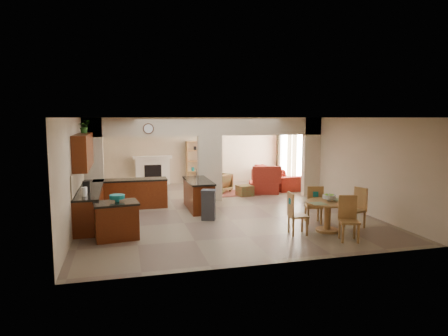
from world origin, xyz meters
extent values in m
plane|color=#776952|center=(0.00, 0.00, 0.00)|extent=(10.00, 10.00, 0.00)
plane|color=white|center=(0.00, 0.00, 2.80)|extent=(10.00, 10.00, 0.00)
plane|color=beige|center=(0.00, 5.00, 1.40)|extent=(8.00, 0.00, 8.00)
plane|color=beige|center=(0.00, -5.00, 1.40)|extent=(8.00, 0.00, 8.00)
plane|color=beige|center=(-4.00, 0.00, 1.40)|extent=(0.00, 10.00, 10.00)
plane|color=beige|center=(4.00, 0.00, 1.40)|extent=(0.00, 10.00, 10.00)
cube|color=beige|center=(-3.70, 1.00, 1.40)|extent=(0.60, 0.25, 2.80)
cube|color=beige|center=(0.00, 1.00, 1.10)|extent=(0.80, 0.25, 2.20)
cube|color=beige|center=(3.70, 1.00, 1.40)|extent=(0.60, 0.25, 2.80)
cube|color=beige|center=(0.00, 1.00, 2.50)|extent=(8.00, 0.25, 0.60)
cube|color=#401107|center=(-3.70, -0.80, 0.43)|extent=(0.60, 3.20, 0.86)
cube|color=black|center=(-3.70, -0.80, 0.89)|extent=(0.62, 3.22, 0.05)
cube|color=tan|center=(-3.98, -0.80, 1.20)|extent=(0.02, 3.20, 0.55)
cube|color=#401107|center=(-2.60, 0.57, 0.43)|extent=(2.20, 0.60, 0.86)
cube|color=black|center=(-2.60, 0.57, 0.89)|extent=(2.22, 0.62, 0.05)
cube|color=#401107|center=(-3.82, -0.80, 1.92)|extent=(0.35, 2.40, 0.90)
cube|color=#401107|center=(-0.60, -0.10, 0.43)|extent=(0.65, 1.80, 0.86)
cube|color=black|center=(-0.60, -0.10, 0.89)|extent=(0.70, 1.85, 0.05)
cube|color=silver|center=(-0.60, -0.95, 0.42)|extent=(0.58, 0.04, 0.70)
cylinder|color=#4E2B1A|center=(-2.00, 0.85, 2.45)|extent=(0.34, 0.03, 0.34)
cube|color=brown|center=(1.20, 2.10, 0.01)|extent=(1.60, 1.30, 0.01)
cube|color=#F0E2D0|center=(-1.60, 4.84, 0.55)|extent=(1.40, 0.28, 1.10)
cube|color=black|center=(-1.60, 4.70, 0.50)|extent=(0.70, 0.04, 0.70)
cube|color=#F0E2D0|center=(-1.60, 4.82, 1.15)|extent=(1.60, 0.35, 0.10)
cube|color=#986134|center=(0.35, 4.82, 0.90)|extent=(1.00, 0.32, 1.80)
cube|color=white|center=(3.97, 2.30, 1.20)|extent=(0.02, 0.90, 1.90)
cube|color=white|center=(3.97, 4.00, 1.20)|extent=(0.02, 0.90, 1.90)
cube|color=white|center=(3.97, 3.15, 1.05)|extent=(0.02, 0.70, 2.10)
cube|color=#3C1D18|center=(3.93, 1.70, 1.20)|extent=(0.10, 0.28, 2.30)
cube|color=#3C1D18|center=(3.93, 2.90, 1.20)|extent=(0.10, 0.28, 2.30)
cube|color=#3C1D18|center=(3.93, 3.40, 1.20)|extent=(0.10, 0.28, 2.30)
cube|color=#3C1D18|center=(3.93, 4.60, 1.20)|extent=(0.10, 0.28, 2.30)
cylinder|color=white|center=(1.50, 3.00, 2.56)|extent=(1.00, 1.00, 0.10)
cube|color=#401107|center=(-3.01, -2.58, 0.41)|extent=(1.03, 0.78, 0.82)
cube|color=black|center=(-3.01, -2.58, 0.84)|extent=(1.08, 0.84, 0.05)
cylinder|color=#127A7E|center=(-2.97, -2.54, 0.95)|extent=(0.35, 0.35, 0.16)
cube|color=#313133|center=(-0.57, -1.42, 0.39)|extent=(0.45, 0.42, 0.77)
cylinder|color=#986134|center=(2.03, -3.26, 0.73)|extent=(1.10, 1.10, 0.04)
cylinder|color=#986134|center=(2.03, -3.26, 0.37)|extent=(0.16, 0.16, 0.71)
cylinder|color=#986134|center=(2.03, -3.26, 0.03)|extent=(0.56, 0.56, 0.06)
cylinder|color=#6FC329|center=(2.10, -3.19, 0.84)|extent=(0.33, 0.33, 0.17)
imported|color=maroon|center=(3.30, 3.14, 0.41)|extent=(2.88, 1.35, 0.82)
cube|color=maroon|center=(2.26, 1.93, 0.21)|extent=(1.22, 1.08, 0.42)
imported|color=maroon|center=(0.69, 2.48, 0.36)|extent=(1.09, 1.09, 0.71)
cube|color=maroon|center=(1.42, 1.58, 0.19)|extent=(0.59, 0.59, 0.37)
imported|color=#1F4C14|center=(-3.82, -0.19, 2.55)|extent=(0.38, 0.35, 0.36)
cube|color=#986134|center=(2.06, -2.45, 0.45)|extent=(0.51, 0.51, 0.05)
cube|color=#986134|center=(2.27, -2.33, 0.22)|extent=(0.04, 0.04, 0.44)
cube|color=#986134|center=(1.94, -2.25, 0.22)|extent=(0.04, 0.04, 0.44)
cube|color=#986134|center=(2.19, -2.66, 0.22)|extent=(0.04, 0.04, 0.44)
cube|color=#986134|center=(1.86, -2.57, 0.22)|extent=(0.04, 0.04, 0.44)
cube|color=#986134|center=(2.02, -2.64, 0.75)|extent=(0.42, 0.14, 0.55)
cube|color=#127A7E|center=(2.01, -2.66, 0.82)|extent=(0.14, 0.04, 0.14)
cube|color=#986134|center=(2.88, -3.13, 0.45)|extent=(0.51, 0.51, 0.05)
cube|color=#986134|center=(2.67, -3.01, 0.22)|extent=(0.04, 0.04, 0.44)
cube|color=#986134|center=(2.76, -3.34, 0.22)|extent=(0.04, 0.04, 0.44)
cube|color=#986134|center=(3.00, -2.92, 0.22)|extent=(0.04, 0.04, 0.44)
cube|color=#986134|center=(3.08, -3.25, 0.22)|extent=(0.04, 0.04, 0.44)
cube|color=#986134|center=(3.06, -3.08, 0.75)|extent=(0.14, 0.42, 0.55)
cube|color=#127A7E|center=(3.09, -3.08, 0.82)|extent=(0.04, 0.14, 0.14)
cube|color=#986134|center=(2.12, -4.09, 0.45)|extent=(0.53, 0.53, 0.05)
cube|color=#986134|center=(1.90, -4.19, 0.22)|extent=(0.04, 0.04, 0.44)
cube|color=#986134|center=(2.23, -4.30, 0.22)|extent=(0.04, 0.04, 0.44)
cube|color=#986134|center=(2.01, -3.87, 0.22)|extent=(0.04, 0.04, 0.44)
cube|color=#986134|center=(2.33, -3.98, 0.22)|extent=(0.04, 0.04, 0.44)
cube|color=#986134|center=(2.18, -3.91, 0.75)|extent=(0.41, 0.17, 0.55)
cube|color=#127A7E|center=(2.19, -3.88, 0.82)|extent=(0.14, 0.05, 0.14)
cube|color=#986134|center=(1.22, -3.31, 0.45)|extent=(0.46, 0.46, 0.05)
cube|color=#986134|center=(1.37, -3.49, 0.22)|extent=(0.04, 0.04, 0.44)
cube|color=#986134|center=(1.41, -3.16, 0.22)|extent=(0.04, 0.04, 0.44)
cube|color=#986134|center=(1.03, -3.46, 0.22)|extent=(0.04, 0.04, 0.44)
cube|color=#986134|center=(1.07, -3.12, 0.22)|extent=(0.04, 0.04, 0.44)
cube|color=#986134|center=(1.03, -3.29, 0.75)|extent=(0.08, 0.42, 0.55)
cube|color=#127A7E|center=(1.01, -3.28, 0.82)|extent=(0.02, 0.14, 0.14)
camera|label=1|loc=(-2.84, -11.92, 2.80)|focal=32.00mm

